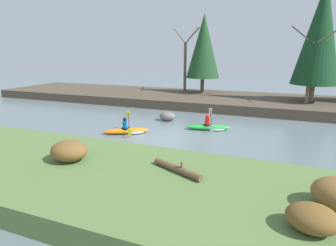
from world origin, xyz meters
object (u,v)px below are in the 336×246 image
(kayaker_lead, at_px, (210,127))
(driftwood_log, at_px, (177,169))
(boulder_midstream, at_px, (167,116))
(kayaker_middle, at_px, (128,130))

(kayaker_lead, xyz_separation_m, driftwood_log, (0.50, -7.92, 0.68))
(boulder_midstream, height_order, driftwood_log, driftwood_log)
(kayaker_middle, distance_m, boulder_midstream, 3.88)
(driftwood_log, bearing_deg, boulder_midstream, 136.70)
(kayaker_middle, height_order, boulder_midstream, kayaker_middle)
(boulder_midstream, bearing_deg, driftwood_log, -67.42)
(kayaker_lead, height_order, driftwood_log, kayaker_lead)
(kayaker_lead, xyz_separation_m, boulder_midstream, (-3.31, 1.25, 0.13))
(kayaker_lead, distance_m, driftwood_log, 7.97)
(kayaker_middle, xyz_separation_m, boulder_midstream, (1.11, 3.72, 0.13))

